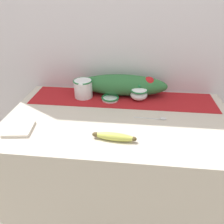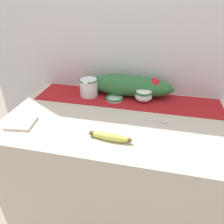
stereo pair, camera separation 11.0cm
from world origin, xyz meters
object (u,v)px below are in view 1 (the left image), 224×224
cream_pitcher (83,88)px  small_dish (110,98)px  spoon (160,118)px  sugar_bowl (139,93)px  banana (114,137)px  napkin_stack (19,129)px

cream_pitcher → small_dish: size_ratio=1.28×
cream_pitcher → spoon: (0.45, -0.21, -0.06)m
sugar_bowl → banana: bearing=-104.5°
cream_pitcher → small_dish: 0.18m
sugar_bowl → spoon: bearing=-61.7°
banana → spoon: (0.22, 0.20, -0.01)m
banana → napkin_stack: banana is taller
small_dish → napkin_stack: size_ratio=0.85×
banana → napkin_stack: 0.46m
small_dish → spoon: small_dish is taller
sugar_bowl → napkin_stack: size_ratio=0.84×
cream_pitcher → napkin_stack: size_ratio=1.09×
cream_pitcher → napkin_stack: 0.46m
small_dish → banana: size_ratio=0.52×
small_dish → sugar_bowl: bearing=8.5°
small_dish → spoon: (0.28, -0.19, -0.01)m
cream_pitcher → sugar_bowl: bearing=-0.2°
sugar_bowl → spoon: (0.11, -0.21, -0.04)m
sugar_bowl → spoon: 0.24m
napkin_stack → cream_pitcher: bearing=59.4°
spoon → napkin_stack: bearing=-162.5°
sugar_bowl → napkin_stack: (-0.57, -0.39, -0.04)m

